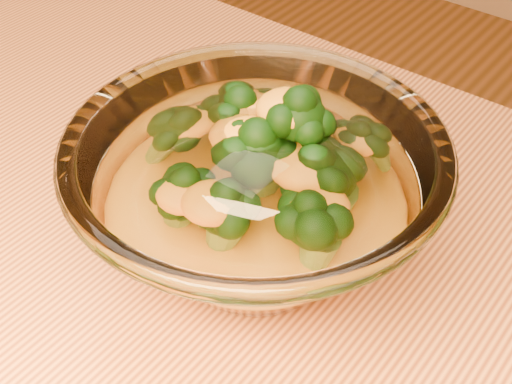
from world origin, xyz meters
TOP-DOWN VIEW (x-y plane):
  - glass_bowl at (0.05, 0.12)m, footprint 0.24×0.24m
  - cheese_sauce at (0.05, 0.12)m, footprint 0.14×0.14m
  - broccoli_heap at (0.04, 0.14)m, footprint 0.15×0.14m

SIDE VIEW (x-z plane):
  - cheese_sauce at x=0.05m, z-range 0.76..0.80m
  - glass_bowl at x=0.05m, z-range 0.75..0.86m
  - broccoli_heap at x=0.04m, z-range 0.78..0.86m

